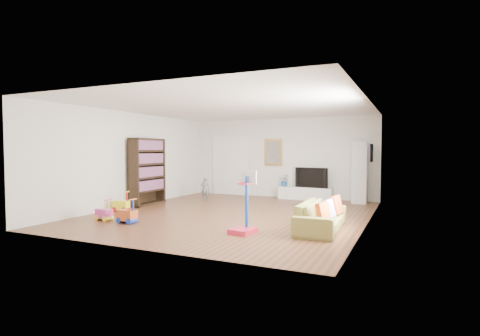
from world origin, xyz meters
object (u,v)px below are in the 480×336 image
at_px(bookshelf, 147,172).
at_px(sofa, 321,216).
at_px(basketball_hoop, 243,202).
at_px(media_console, 305,193).

xyz_separation_m(bookshelf, sofa, (5.46, -1.36, -0.70)).
relative_size(sofa, basketball_hoop, 1.57).
height_order(media_console, bookshelf, bookshelf).
xyz_separation_m(media_console, basketball_hoop, (0.18, -5.39, 0.41)).
bearing_deg(media_console, sofa, -73.01).
bearing_deg(bookshelf, media_console, 35.85).
distance_m(media_console, sofa, 4.71).
xyz_separation_m(sofa, basketball_hoop, (-1.32, -0.93, 0.33)).
distance_m(media_console, bookshelf, 5.09).
relative_size(media_console, basketball_hoop, 1.42).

